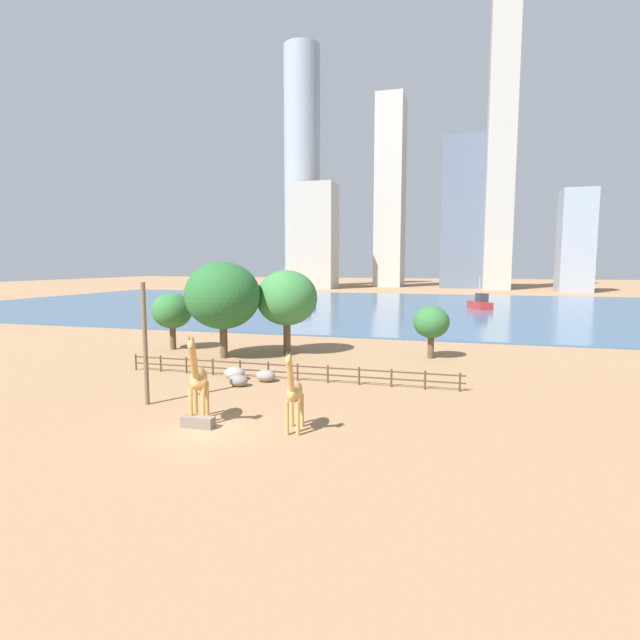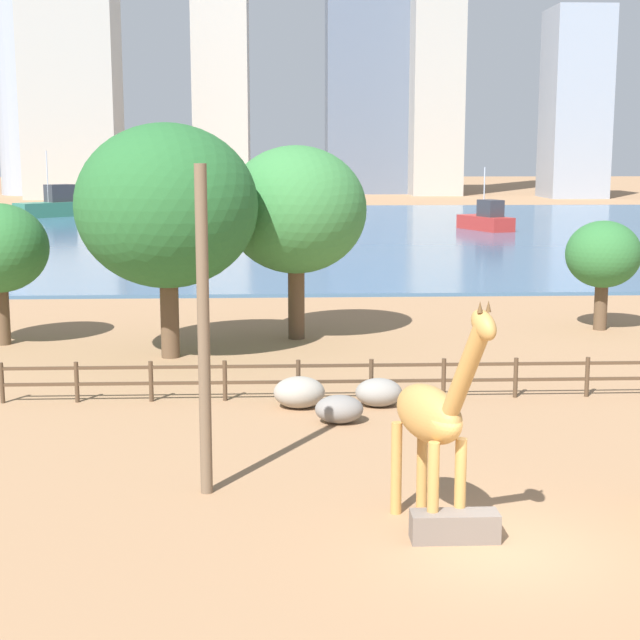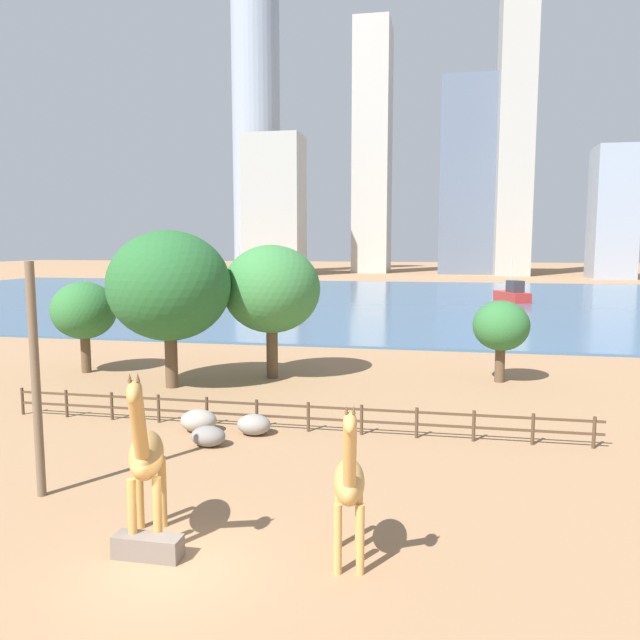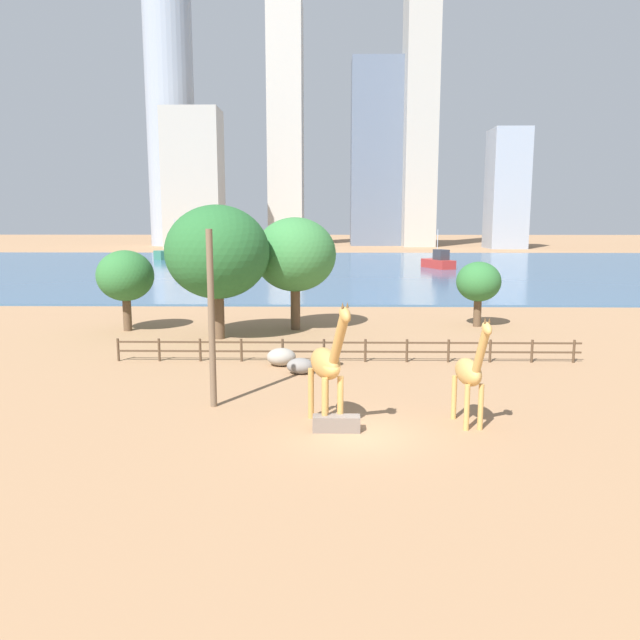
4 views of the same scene
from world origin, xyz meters
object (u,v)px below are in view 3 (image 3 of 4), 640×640
at_px(boulder_by_pole, 254,425).
at_px(tree_left_large, 272,290).
at_px(boat_tug, 243,280).
at_px(tree_center_broad, 169,286).
at_px(boat_ferry, 272,298).
at_px(boat_sailboat, 513,294).
at_px(boulder_near_fence, 199,421).
at_px(tree_right_tall, 84,311).
at_px(tree_left_small, 501,326).
at_px(boulder_small, 208,436).
at_px(utility_pole, 36,381).
at_px(giraffe_tall, 146,457).
at_px(giraffe_companion, 349,483).
at_px(feeding_trough, 148,547).

height_order(boulder_by_pole, tree_left_large, tree_left_large).
bearing_deg(boat_tug, tree_center_broad, 63.73).
height_order(boat_ferry, boat_sailboat, boat_sailboat).
xyz_separation_m(boulder_near_fence, tree_right_tall, (-11.89, 10.56, 3.44)).
relative_size(tree_left_large, tree_left_small, 1.67).
height_order(boulder_near_fence, tree_center_broad, tree_center_broad).
relative_size(tree_center_broad, tree_left_small, 1.84).
height_order(boulder_near_fence, tree_right_tall, tree_right_tall).
relative_size(boulder_small, boat_sailboat, 0.20).
xyz_separation_m(boat_ferry, boat_sailboat, (32.15, 8.81, 0.32)).
bearing_deg(tree_center_broad, boulder_by_pole, -46.54).
relative_size(utility_pole, tree_right_tall, 1.31).
relative_size(tree_left_small, boat_tug, 0.58).
bearing_deg(tree_left_small, giraffe_tall, -116.06).
xyz_separation_m(tree_center_broad, tree_right_tall, (-7.12, 2.84, -1.85)).
distance_m(giraffe_tall, tree_center_broad, 19.34).
height_order(boulder_by_pole, boat_tug, boat_tug).
relative_size(tree_center_broad, boat_tug, 1.07).
relative_size(giraffe_tall, giraffe_companion, 1.13).
height_order(tree_right_tall, tree_left_small, tree_right_tall).
relative_size(feeding_trough, tree_left_small, 0.37).
distance_m(utility_pole, boulder_by_pole, 9.59).
xyz_separation_m(giraffe_companion, tree_right_tall, (-19.97, 20.41, 1.81)).
bearing_deg(boulder_near_fence, boat_sailboat, 73.17).
relative_size(tree_left_small, boat_sailboat, 0.68).
bearing_deg(tree_right_tall, boat_sailboat, 59.92).
bearing_deg(utility_pole, boat_ferry, 99.02).
relative_size(boulder_by_pole, boat_sailboat, 0.20).
distance_m(boulder_near_fence, boat_ferry, 57.64).
distance_m(giraffe_companion, tree_left_small, 23.35).
distance_m(boulder_by_pole, boat_sailboat, 67.26).
height_order(tree_left_large, tree_right_tall, tree_left_large).
bearing_deg(utility_pole, boat_sailboat, 73.13).
height_order(giraffe_companion, feeding_trough, giraffe_companion).
bearing_deg(boulder_near_fence, boat_tug, 107.09).
distance_m(giraffe_companion, tree_center_broad, 22.07).
xyz_separation_m(feeding_trough, boat_ferry, (-15.38, 66.87, 0.59)).
height_order(feeding_trough, boat_tug, boat_tug).
distance_m(feeding_trough, boat_tug, 101.88).
xyz_separation_m(boulder_by_pole, boulder_small, (-1.35, -1.83, -0.03)).
height_order(feeding_trough, boat_sailboat, boat_sailboat).
bearing_deg(boulder_near_fence, utility_pole, -107.17).
bearing_deg(boat_sailboat, boulder_small, 143.61).
height_order(utility_pole, feeding_trough, utility_pole).
relative_size(boulder_by_pole, boulder_small, 1.03).
height_order(giraffe_tall, boulder_small, giraffe_tall).
height_order(boulder_small, tree_right_tall, tree_right_tall).
height_order(giraffe_companion, utility_pole, utility_pole).
xyz_separation_m(feeding_trough, tree_left_large, (-2.78, 21.92, 5.10)).
height_order(boulder_near_fence, boat_sailboat, boat_sailboat).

